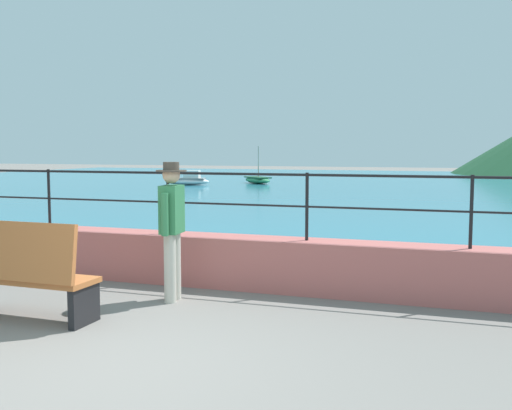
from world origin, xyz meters
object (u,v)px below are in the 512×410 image
Objects in this scene: person_walking at (172,224)px; bench_main at (18,271)px; boat_5 at (188,180)px; boat_3 at (258,180)px.

bench_main is at bearing -132.76° from person_walking.
boat_5 is at bearing 110.82° from bench_main.
boat_3 is (-5.61, 25.07, -0.30)m from bench_main.
boat_5 is (-9.84, 21.32, -0.65)m from person_walking.
boat_3 is at bearing 102.60° from bench_main.
bench_main is 0.75× the size of boat_3.
person_walking reaches higher than bench_main.
boat_3 is (-6.83, 23.74, -0.72)m from person_walking.
boat_3 reaches higher than bench_main.
boat_5 is (-8.61, 22.64, -0.23)m from bench_main.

